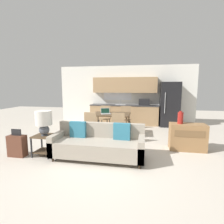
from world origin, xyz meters
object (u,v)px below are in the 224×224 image
at_px(dining_table, 111,116).
at_px(dining_chair_near_left, 92,125).
at_px(refrigerator, 170,104).
at_px(side_table, 44,142).
at_px(table_lamp, 44,121).
at_px(vase, 180,118).
at_px(dining_chair_far_left, 105,116).
at_px(laptop, 106,112).
at_px(dining_chair_far_right, 125,117).
at_px(credenza, 187,137).
at_px(dining_chair_near_right, 119,126).
at_px(suitcase, 17,146).
at_px(couch, 99,144).

xyz_separation_m(dining_table, dining_chair_near_left, (-0.43, -0.88, -0.18)).
height_order(refrigerator, side_table, refrigerator).
bearing_deg(table_lamp, dining_table, 60.38).
bearing_deg(vase, dining_chair_far_left, 143.01).
relative_size(side_table, laptop, 1.31).
bearing_deg(dining_chair_far_right, laptop, -123.35).
height_order(side_table, dining_chair_far_left, dining_chair_far_left).
bearing_deg(dining_table, vase, -26.75).
distance_m(side_table, credenza, 3.77).
distance_m(dining_table, credenza, 2.60).
bearing_deg(laptop, refrigerator, 14.02).
bearing_deg(refrigerator, dining_chair_near_right, -123.79).
relative_size(dining_chair_near_left, suitcase, 1.38).
height_order(couch, dining_chair_near_right, dining_chair_near_right).
height_order(dining_table, vase, vase).
bearing_deg(laptop, table_lamp, -141.32).
xyz_separation_m(credenza, dining_chair_near_right, (-1.92, 0.27, 0.16)).
relative_size(dining_chair_far_left, dining_chair_near_left, 1.00).
relative_size(refrigerator, table_lamp, 3.12).
bearing_deg(side_table, dining_chair_near_left, 56.73).
distance_m(side_table, table_lamp, 0.55).
distance_m(table_lamp, dining_chair_far_left, 3.17).
bearing_deg(side_table, dining_chair_near_right, 38.41).
relative_size(table_lamp, laptop, 1.55).
bearing_deg(credenza, dining_table, 154.92).
distance_m(dining_table, suitcase, 3.06).
bearing_deg(dining_table, dining_chair_far_right, 63.65).
bearing_deg(couch, refrigerator, 61.76).
relative_size(refrigerator, laptop, 4.83).
distance_m(vase, dining_chair_far_right, 2.60).
height_order(couch, side_table, couch).
height_order(couch, suitcase, couch).
bearing_deg(dining_chair_far_right, vase, -48.10).
bearing_deg(dining_chair_far_left, couch, -74.74).
bearing_deg(dining_table, laptop, -163.05).
relative_size(couch, dining_chair_near_left, 2.30).
relative_size(couch, side_table, 4.20).
bearing_deg(dining_chair_near_left, side_table, 64.18).
xyz_separation_m(credenza, suitcase, (-4.24, -1.26, -0.09)).
height_order(refrigerator, vase, refrigerator).
bearing_deg(refrigerator, dining_table, -139.70).
height_order(side_table, laptop, laptop).
xyz_separation_m(refrigerator, credenza, (0.10, -2.99, -0.60)).
xyz_separation_m(dining_chair_near_right, suitcase, (-2.32, -1.53, -0.25)).
distance_m(side_table, dining_chair_far_left, 3.14).
bearing_deg(side_table, refrigerator, 49.15).
bearing_deg(couch, dining_chair_near_left, 114.07).
height_order(refrigerator, dining_chair_far_left, refrigerator).
relative_size(dining_table, credenza, 1.41).
distance_m(credenza, laptop, 2.76).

